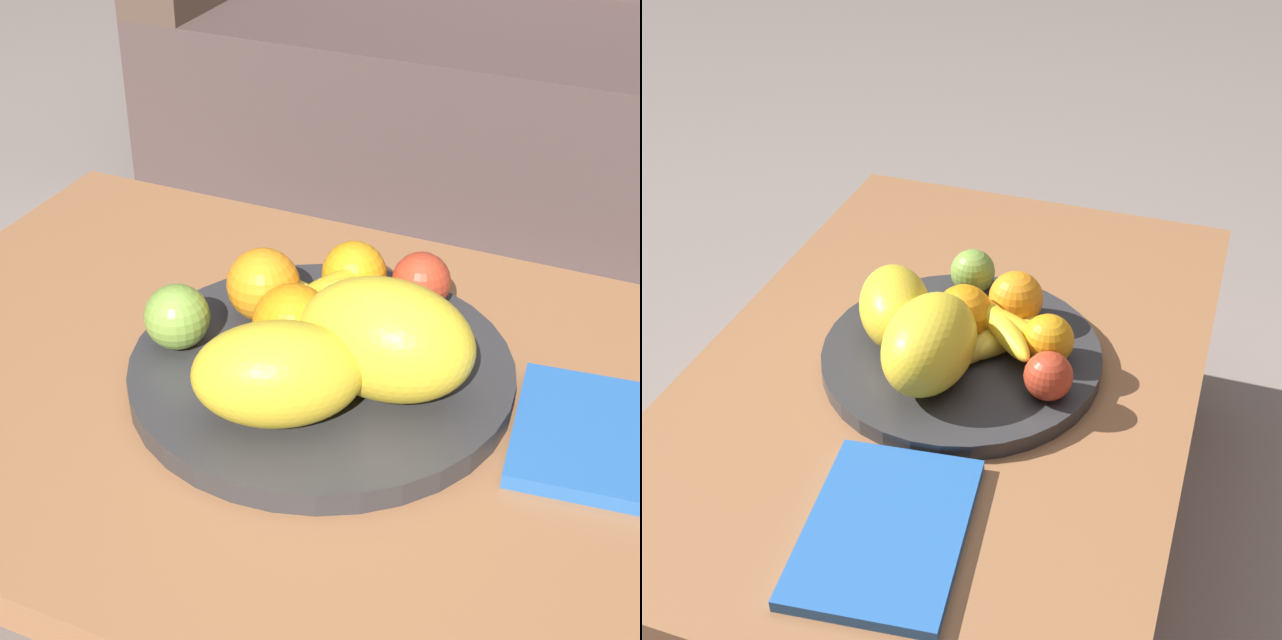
% 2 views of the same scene
% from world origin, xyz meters
% --- Properties ---
extents(ground_plane, '(8.00, 8.00, 0.00)m').
position_xyz_m(ground_plane, '(0.00, 0.00, 0.00)').
color(ground_plane, gray).
extents(coffee_table, '(1.04, 0.70, 0.39)m').
position_xyz_m(coffee_table, '(0.00, 0.00, 0.35)').
color(coffee_table, '#9A643E').
rests_on(coffee_table, ground_plane).
extents(couch, '(1.70, 0.70, 0.90)m').
position_xyz_m(couch, '(-0.03, 1.36, 0.30)').
color(couch, '#4D3B38').
rests_on(couch, ground_plane).
extents(fruit_bowl, '(0.40, 0.40, 0.03)m').
position_xyz_m(fruit_bowl, '(-0.00, 0.02, 0.40)').
color(fruit_bowl, '#333234').
rests_on(fruit_bowl, coffee_table).
extents(melon_large_front, '(0.18, 0.12, 0.12)m').
position_xyz_m(melon_large_front, '(0.08, 0.00, 0.47)').
color(melon_large_front, yellow).
rests_on(melon_large_front, fruit_bowl).
extents(melon_smaller_beside, '(0.19, 0.16, 0.10)m').
position_xyz_m(melon_smaller_beside, '(-0.00, -0.08, 0.46)').
color(melon_smaller_beside, yellow).
rests_on(melon_smaller_beside, fruit_bowl).
extents(orange_front, '(0.07, 0.07, 0.07)m').
position_xyz_m(orange_front, '(-0.01, 0.14, 0.45)').
color(orange_front, orange).
rests_on(orange_front, fruit_bowl).
extents(orange_left, '(0.08, 0.08, 0.08)m').
position_xyz_m(orange_left, '(-0.03, 0.01, 0.45)').
color(orange_left, orange).
rests_on(orange_left, fruit_bowl).
extents(orange_right, '(0.08, 0.08, 0.08)m').
position_xyz_m(orange_right, '(-0.09, 0.07, 0.45)').
color(orange_right, orange).
rests_on(orange_right, fruit_bowl).
extents(apple_front, '(0.07, 0.07, 0.07)m').
position_xyz_m(apple_front, '(0.06, 0.16, 0.44)').
color(apple_front, '#BF3A21').
rests_on(apple_front, fruit_bowl).
extents(apple_left, '(0.07, 0.07, 0.07)m').
position_xyz_m(apple_left, '(-0.15, -0.01, 0.45)').
color(apple_left, '#7DA53F').
rests_on(apple_left, fruit_bowl).
extents(banana_bunch, '(0.16, 0.16, 0.06)m').
position_xyz_m(banana_bunch, '(-0.02, 0.07, 0.44)').
color(banana_bunch, yellow).
rests_on(banana_bunch, fruit_bowl).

